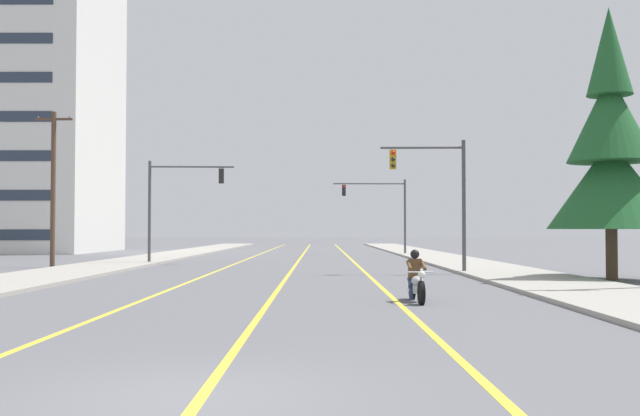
# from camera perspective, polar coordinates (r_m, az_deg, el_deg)

# --- Properties ---
(ground_plane) EXTENTS (400.00, 400.00, 0.00)m
(ground_plane) POSITION_cam_1_polar(r_m,az_deg,el_deg) (9.11, -10.51, -14.42)
(ground_plane) COLOR #5B5B60
(lane_stripe_center) EXTENTS (0.16, 100.00, 0.01)m
(lane_stripe_center) POSITION_cam_1_polar(r_m,az_deg,el_deg) (53.81, -1.79, -3.92)
(lane_stripe_center) COLOR yellow
(lane_stripe_center) RESTS_ON ground
(lane_stripe_left) EXTENTS (0.16, 100.00, 0.01)m
(lane_stripe_left) POSITION_cam_1_polar(r_m,az_deg,el_deg) (54.03, -5.68, -3.90)
(lane_stripe_left) COLOR yellow
(lane_stripe_left) RESTS_ON ground
(lane_stripe_right) EXTENTS (0.16, 100.00, 0.01)m
(lane_stripe_right) POSITION_cam_1_polar(r_m,az_deg,el_deg) (53.83, 2.03, -3.92)
(lane_stripe_right) COLOR yellow
(lane_stripe_right) RESTS_ON ground
(sidewalk_kerb_right) EXTENTS (4.40, 110.00, 0.14)m
(sidewalk_kerb_right) POSITION_cam_1_polar(r_m,az_deg,el_deg) (49.53, 9.67, -4.00)
(sidewalk_kerb_right) COLOR #9E998E
(sidewalk_kerb_right) RESTS_ON ground
(sidewalk_kerb_left) EXTENTS (4.40, 110.00, 0.14)m
(sidewalk_kerb_left) POSITION_cam_1_polar(r_m,az_deg,el_deg) (50.17, -13.75, -3.95)
(sidewalk_kerb_left) COLOR #9E998E
(sidewalk_kerb_left) RESTS_ON ground
(motorcycle_with_rider) EXTENTS (0.70, 2.19, 1.46)m
(motorcycle_with_rider) POSITION_cam_1_polar(r_m,az_deg,el_deg) (20.53, 7.32, -5.72)
(motorcycle_with_rider) COLOR black
(motorcycle_with_rider) RESTS_ON ground
(traffic_signal_near_right) EXTENTS (3.94, 0.37, 6.20)m
(traffic_signal_near_right) POSITION_cam_1_polar(r_m,az_deg,el_deg) (33.92, 9.19, 1.68)
(traffic_signal_near_right) COLOR #47474C
(traffic_signal_near_right) RESTS_ON ground
(traffic_signal_near_left) EXTENTS (5.13, 0.52, 6.20)m
(traffic_signal_near_left) POSITION_cam_1_polar(r_m,az_deg,el_deg) (44.36, -11.69, 0.98)
(traffic_signal_near_left) COLOR #47474C
(traffic_signal_near_left) RESTS_ON ground
(traffic_signal_mid_right) EXTENTS (6.00, 0.43, 6.20)m
(traffic_signal_mid_right) POSITION_cam_1_polar(r_m,az_deg,el_deg) (59.43, 4.77, 0.30)
(traffic_signal_mid_right) COLOR #47474C
(traffic_signal_mid_right) RESTS_ON ground
(utility_pole_left_near) EXTENTS (2.02, 0.26, 8.46)m
(utility_pole_left_near) POSITION_cam_1_polar(r_m,az_deg,el_deg) (41.75, -20.57, 1.65)
(utility_pole_left_near) COLOR #4C3828
(utility_pole_left_near) RESTS_ON ground
(conifer_tree_right_verge_near) EXTENTS (5.05, 5.05, 11.11)m
(conifer_tree_right_verge_near) POSITION_cam_1_polar(r_m,az_deg,el_deg) (31.57, 21.66, 3.96)
(conifer_tree_right_verge_near) COLOR #4C3828
(conifer_tree_right_verge_near) RESTS_ON ground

